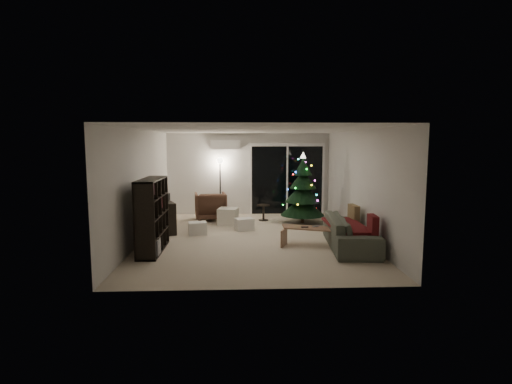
% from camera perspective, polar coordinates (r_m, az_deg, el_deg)
% --- Properties ---
extents(room, '(6.50, 7.51, 2.60)m').
position_cam_1_polar(room, '(10.66, 1.62, 0.61)').
color(room, beige).
rests_on(room, ground).
extents(bookshelf, '(0.62, 1.54, 1.49)m').
position_cam_1_polar(bookshelf, '(8.42, -15.80, -3.23)').
color(bookshelf, black).
rests_on(bookshelf, floor).
extents(media_cabinet, '(0.91, 1.32, 0.77)m').
position_cam_1_polar(media_cabinet, '(10.27, -13.38, -3.37)').
color(media_cabinet, black).
rests_on(media_cabinet, floor).
extents(stereo, '(0.39, 0.46, 0.17)m').
position_cam_1_polar(stereo, '(10.19, -13.46, -0.77)').
color(stereo, black).
rests_on(stereo, media_cabinet).
extents(armchair, '(0.98, 1.00, 0.80)m').
position_cam_1_polar(armchair, '(11.53, -6.51, -2.02)').
color(armchair, brown).
rests_on(armchair, floor).
extents(ottoman, '(0.59, 0.59, 0.45)m').
position_cam_1_polar(ottoman, '(10.87, -4.01, -3.49)').
color(ottoman, beige).
rests_on(ottoman, floor).
extents(cardboard_box_a, '(0.48, 0.39, 0.31)m').
position_cam_1_polar(cardboard_box_a, '(9.79, -8.34, -5.16)').
color(cardboard_box_a, silver).
rests_on(cardboard_box_a, floor).
extents(cardboard_box_b, '(0.52, 0.46, 0.31)m').
position_cam_1_polar(cardboard_box_b, '(10.17, -1.69, -4.62)').
color(cardboard_box_b, silver).
rests_on(cardboard_box_b, floor).
extents(side_table, '(0.45, 0.45, 0.45)m').
position_cam_1_polar(side_table, '(11.43, 1.07, -2.94)').
color(side_table, black).
rests_on(side_table, floor).
extents(floor_lamp, '(0.27, 0.27, 1.70)m').
position_cam_1_polar(floor_lamp, '(12.20, -5.13, 0.62)').
color(floor_lamp, black).
rests_on(floor_lamp, floor).
extents(sofa, '(1.08, 2.32, 0.66)m').
position_cam_1_polar(sofa, '(8.72, 13.33, -5.60)').
color(sofa, '#444A3F').
rests_on(sofa, floor).
extents(sofa_throw, '(0.70, 1.62, 0.05)m').
position_cam_1_polar(sofa_throw, '(8.66, 12.72, -4.68)').
color(sofa_throw, maroon).
rests_on(sofa_throw, sofa).
extents(cushion_a, '(0.17, 0.44, 0.43)m').
position_cam_1_polar(cushion_a, '(9.35, 13.77, -3.11)').
color(cushion_a, brown).
rests_on(cushion_a, sofa).
extents(cushion_b, '(0.16, 0.44, 0.43)m').
position_cam_1_polar(cushion_b, '(8.13, 16.34, -4.70)').
color(cushion_b, maroon).
rests_on(cushion_b, sofa).
extents(coffee_table, '(1.33, 0.85, 0.40)m').
position_cam_1_polar(coffee_table, '(8.75, 7.92, -6.30)').
color(coffee_table, '#865D45').
rests_on(coffee_table, floor).
extents(remote_a, '(0.16, 0.05, 0.02)m').
position_cam_1_polar(remote_a, '(8.68, 6.97, -4.99)').
color(remote_a, black).
rests_on(remote_a, coffee_table).
extents(remote_b, '(0.15, 0.09, 0.02)m').
position_cam_1_polar(remote_b, '(8.77, 8.53, -4.88)').
color(remote_b, slate).
rests_on(remote_b, coffee_table).
extents(christmas_tree, '(1.52, 1.52, 1.96)m').
position_cam_1_polar(christmas_tree, '(11.02, 6.70, 0.58)').
color(christmas_tree, black).
rests_on(christmas_tree, floor).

